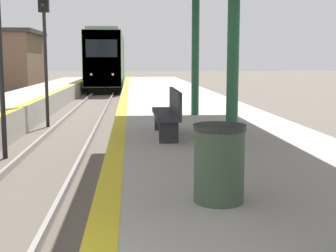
{
  "coord_description": "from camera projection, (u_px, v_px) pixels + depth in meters",
  "views": [
    {
      "loc": [
        1.92,
        -1.6,
        2.39
      ],
      "look_at": [
        3.55,
        18.84,
        -0.51
      ],
      "focal_mm": 50.0,
      "sensor_mm": 36.0,
      "label": 1
    }
  ],
  "objects": [
    {
      "name": "train",
      "position": [
        108.0,
        60.0,
        39.54
      ],
      "size": [
        2.62,
        16.88,
        4.67
      ],
      "color": "black",
      "rests_on": "ground"
    },
    {
      "name": "bench",
      "position": [
        169.0,
        111.0,
        9.17
      ],
      "size": [
        0.44,
        1.97,
        0.92
      ],
      "color": "#28282D",
      "rests_on": "platform_right"
    },
    {
      "name": "signal_far",
      "position": [
        44.0,
        30.0,
        16.36
      ],
      "size": [
        0.36,
        0.31,
        4.94
      ],
      "color": "black",
      "rests_on": "ground"
    },
    {
      "name": "trash_bin",
      "position": [
        219.0,
        163.0,
        4.91
      ],
      "size": [
        0.56,
        0.56,
        0.83
      ],
      "color": "#384C38",
      "rests_on": "platform_right"
    }
  ]
}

